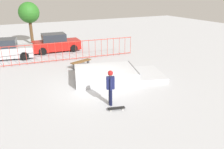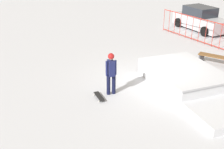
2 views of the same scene
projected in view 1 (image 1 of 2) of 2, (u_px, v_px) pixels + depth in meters
ground_plane at (95, 87)px, 12.79m from camera, size 60.00×60.00×0.00m
skate_ramp at (113, 74)px, 13.85m from camera, size 5.91×4.00×0.74m
skater at (110, 85)px, 10.52m from camera, size 0.43×0.42×1.73m
skateboard at (116, 108)px, 10.36m from camera, size 0.82×0.41×0.09m
perimeter_fence at (66, 51)px, 17.45m from camera, size 11.12×1.04×1.50m
park_bench at (81, 63)px, 15.98m from camera, size 1.64×0.92×0.48m
parked_car_silver at (6, 50)px, 17.96m from camera, size 4.33×2.48×1.60m
parked_car_red at (56, 43)px, 20.21m from camera, size 4.18×2.09×1.60m
distant_tree at (29, 13)px, 21.96m from camera, size 2.00×2.00×4.17m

